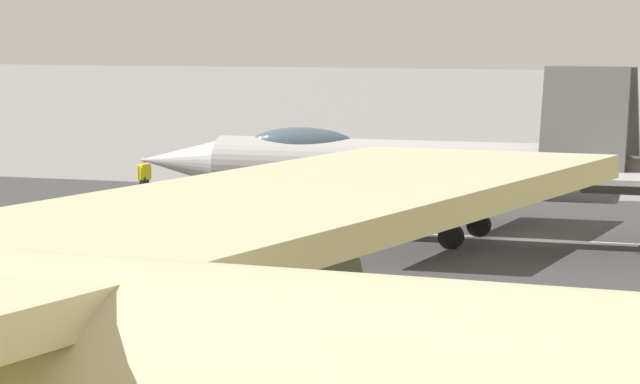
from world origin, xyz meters
TOP-DOWN VIEW (x-y plane):
  - ground_plane at (0.00, 0.00)m, footprint 400.00×400.00m
  - runway_strip at (-0.02, 0.00)m, footprint 240.00×26.00m
  - fighter_jet at (3.67, 1.32)m, footprint 17.52×13.87m
  - crew_person at (17.36, -6.59)m, footprint 0.42×0.66m
  - marker_cone_mid at (10.86, 12.64)m, footprint 0.44×0.44m

SIDE VIEW (x-z plane):
  - ground_plane at x=0.00m, z-range 0.00..0.00m
  - runway_strip at x=-0.02m, z-range 0.00..0.02m
  - marker_cone_mid at x=10.86m, z-range 0.00..0.55m
  - crew_person at x=17.36m, z-range 0.00..1.66m
  - fighter_jet at x=3.67m, z-range -0.41..5.15m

